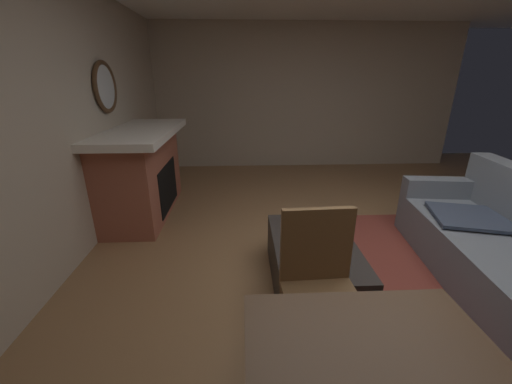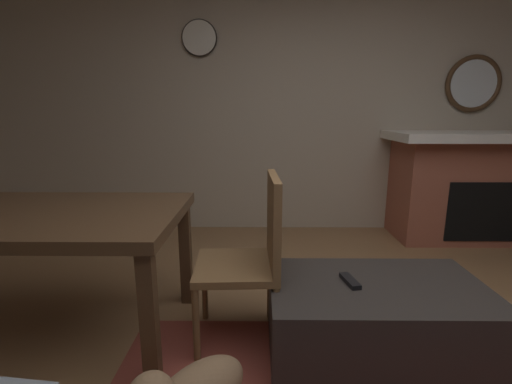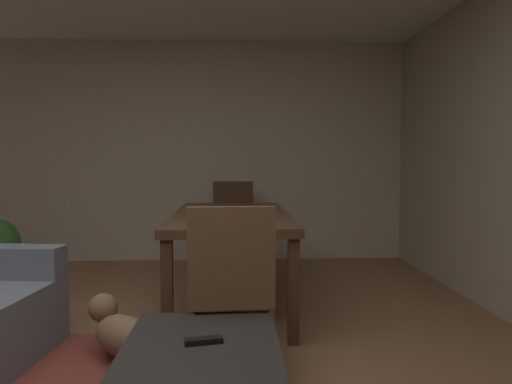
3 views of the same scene
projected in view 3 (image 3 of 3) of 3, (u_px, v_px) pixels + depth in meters
wall_right_window_side at (178, 152)px, 5.48m from camera, size 0.12×5.75×2.52m
tv_remote at (204, 341)px, 1.98m from camera, size 0.08×0.17×0.02m
dining_table at (231, 222)px, 3.77m from camera, size 1.85×0.91×0.74m
dining_chair_west at (231, 282)px, 2.47m from camera, size 0.46×0.46×0.93m
dining_chair_east at (232, 219)px, 5.10m from camera, size 0.47×0.47×0.93m
small_dog at (120, 331)px, 2.69m from camera, size 0.47×0.49×0.32m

